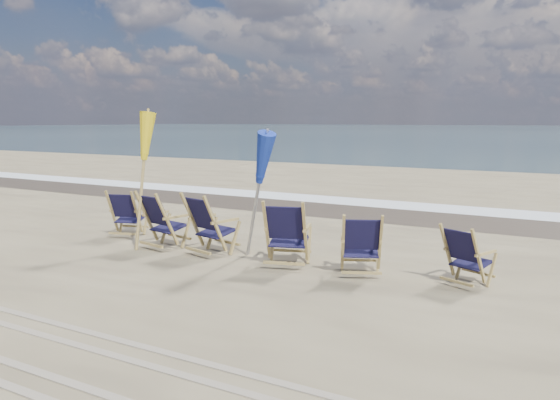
% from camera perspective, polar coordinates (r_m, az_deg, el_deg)
% --- Properties ---
extents(ocean, '(400.00, 400.00, 0.00)m').
position_cam_1_polar(ocean, '(134.26, 27.26, 6.47)').
color(ocean, '#355158').
rests_on(ocean, ground).
extents(surf_foam, '(200.00, 1.40, 0.01)m').
position_cam_1_polar(surf_foam, '(15.36, 11.12, -0.41)').
color(surf_foam, silver).
rests_on(surf_foam, ground).
extents(wet_sand_strip, '(200.00, 2.60, 0.00)m').
position_cam_1_polar(wet_sand_strip, '(13.95, 9.21, -1.24)').
color(wet_sand_strip, '#42362A').
rests_on(wet_sand_strip, ground).
extents(tire_tracks, '(80.00, 1.30, 0.01)m').
position_cam_1_polar(tire_tracks, '(6.17, -23.95, -14.27)').
color(tire_tracks, gray).
rests_on(tire_tracks, ground).
extents(beach_chair_0, '(0.78, 0.84, 0.95)m').
position_cam_1_polar(beach_chair_0, '(11.06, -14.73, -1.43)').
color(beach_chair_0, black).
rests_on(beach_chair_0, ground).
extents(beach_chair_1, '(0.82, 0.88, 1.06)m').
position_cam_1_polar(beach_chair_1, '(9.76, -11.74, -2.29)').
color(beach_chair_1, black).
rests_on(beach_chair_1, ground).
extents(beach_chair_2, '(0.87, 0.93, 1.09)m').
position_cam_1_polar(beach_chair_2, '(9.14, -6.78, -2.80)').
color(beach_chair_2, black).
rests_on(beach_chair_2, ground).
extents(beach_chair_3, '(0.90, 0.96, 1.09)m').
position_cam_1_polar(beach_chair_3, '(8.46, 2.63, -3.66)').
color(beach_chair_3, black).
rests_on(beach_chair_3, ground).
extents(beach_chair_4, '(0.85, 0.89, 0.97)m').
position_cam_1_polar(beach_chair_4, '(8.14, 10.44, -4.69)').
color(beach_chair_4, black).
rests_on(beach_chair_4, ground).
extents(beach_chair_5, '(0.77, 0.81, 0.89)m').
position_cam_1_polar(beach_chair_5, '(7.88, 20.00, -5.83)').
color(beach_chair_5, black).
rests_on(beach_chair_5, ground).
extents(umbrella_yellow, '(0.30, 0.30, 2.45)m').
position_cam_1_polar(umbrella_yellow, '(9.99, -14.41, 5.79)').
color(umbrella_yellow, '#9F8447').
rests_on(umbrella_yellow, ground).
extents(umbrella_blue, '(0.30, 0.30, 2.24)m').
position_cam_1_polar(umbrella_blue, '(8.87, -2.56, 4.48)').
color(umbrella_blue, '#A5A5AD').
rests_on(umbrella_blue, ground).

